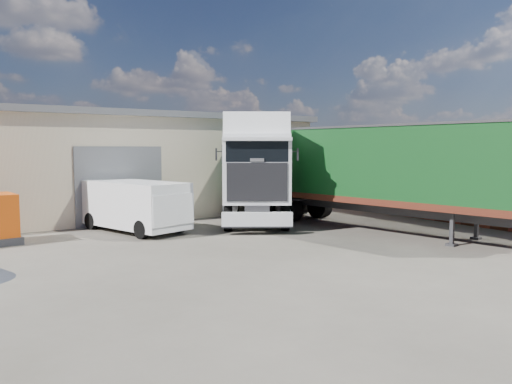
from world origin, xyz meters
TOP-DOWN VIEW (x-y plane):
  - ground at (0.00, 0.00)m, footprint 120.00×120.00m
  - warehouse at (-6.00, 16.00)m, footprint 30.60×12.60m
  - brick_boundary_wall at (11.50, 6.00)m, footprint 0.35×26.00m
  - tractor_unit at (3.14, 6.49)m, footprint 6.24×7.75m
  - box_trailer at (6.81, 3.18)m, footprint 5.14×13.68m
  - panel_van at (-1.95, 7.84)m, footprint 3.54×5.57m

SIDE VIEW (x-z plane):
  - ground at x=0.00m, z-range 0.00..0.00m
  - panel_van at x=-1.95m, z-range 0.04..2.15m
  - brick_boundary_wall at x=11.50m, z-range 0.00..2.50m
  - tractor_unit at x=3.14m, z-range -0.40..4.63m
  - warehouse at x=-6.00m, z-range -0.05..5.37m
  - box_trailer at x=6.81m, z-range 0.49..4.94m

